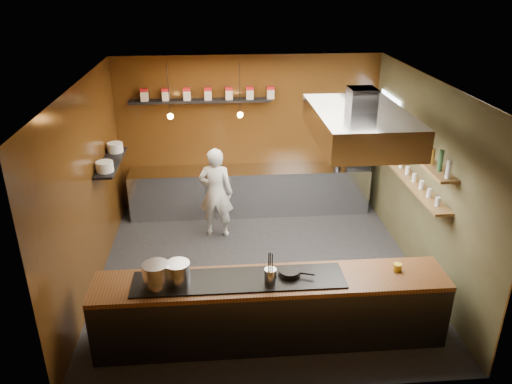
{
  "coord_description": "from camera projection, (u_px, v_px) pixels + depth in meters",
  "views": [
    {
      "loc": [
        -0.61,
        -6.73,
        4.41
      ],
      "look_at": [
        -0.03,
        0.4,
        1.21
      ],
      "focal_mm": 35.0,
      "sensor_mm": 36.0,
      "label": 1
    }
  ],
  "objects": [
    {
      "name": "stockpot_large",
      "position": [
        156.0,
        275.0,
        5.9
      ],
      "size": [
        0.42,
        0.42,
        0.31
      ],
      "primitive_type": "cylinder",
      "rotation": [
        0.0,
        0.0,
        0.43
      ],
      "color": "silver",
      "rests_on": "pass_counter"
    },
    {
      "name": "ceiling",
      "position": [
        260.0,
        83.0,
        6.75
      ],
      "size": [
        5.0,
        5.0,
        0.0
      ],
      "primitive_type": "plane",
      "rotation": [
        3.14,
        0.0,
        0.0
      ],
      "color": "silver",
      "rests_on": "back_wall"
    },
    {
      "name": "frying_pan",
      "position": [
        290.0,
        273.0,
        6.17
      ],
      "size": [
        0.44,
        0.28,
        0.07
      ],
      "color": "black",
      "rests_on": "pass_counter"
    },
    {
      "name": "right_wall",
      "position": [
        424.0,
        180.0,
        7.54
      ],
      "size": [
        0.0,
        5.0,
        5.0
      ],
      "primitive_type": "plane",
      "rotation": [
        1.57,
        0.0,
        -1.57
      ],
      "color": "#413D25",
      "rests_on": "ground"
    },
    {
      "name": "espresso_machine",
      "position": [
        359.0,
        156.0,
        9.6
      ],
      "size": [
        0.52,
        0.5,
        0.45
      ],
      "primitive_type": "cube",
      "rotation": [
        0.0,
        0.0,
        -0.18
      ],
      "color": "black",
      "rests_on": "prep_counter"
    },
    {
      "name": "plate_shelf",
      "position": [
        111.0,
        162.0,
        8.08
      ],
      "size": [
        0.3,
        1.4,
        0.04
      ],
      "primitive_type": "cube",
      "color": "black",
      "rests_on": "left_wall"
    },
    {
      "name": "bottle_shelf_upper",
      "position": [
        410.0,
        147.0,
        7.63
      ],
      "size": [
        0.26,
        2.8,
        0.04
      ],
      "primitive_type": "cube",
      "color": "brown",
      "rests_on": "right_wall"
    },
    {
      "name": "pendant_right",
      "position": [
        240.0,
        112.0,
        8.63
      ],
      "size": [
        0.1,
        0.1,
        0.95
      ],
      "color": "black",
      "rests_on": "ceiling"
    },
    {
      "name": "prep_counter",
      "position": [
        250.0,
        190.0,
        9.76
      ],
      "size": [
        4.6,
        0.65,
        0.9
      ],
      "primitive_type": "cube",
      "color": "silver",
      "rests_on": "floor"
    },
    {
      "name": "wine_glasses",
      "position": [
        407.0,
        170.0,
        7.79
      ],
      "size": [
        0.07,
        2.37,
        0.13
      ],
      "color": "silver",
      "rests_on": "bottle_shelf_lower"
    },
    {
      "name": "chef",
      "position": [
        216.0,
        193.0,
        8.74
      ],
      "size": [
        0.66,
        0.49,
        1.65
      ],
      "primitive_type": "imported",
      "rotation": [
        0.0,
        0.0,
        2.98
      ],
      "color": "silver",
      "rests_on": "floor"
    },
    {
      "name": "extractor_hood",
      "position": [
        359.0,
        125.0,
        6.68
      ],
      "size": [
        1.2,
        2.0,
        0.72
      ],
      "color": "#38383D",
      "rests_on": "ceiling"
    },
    {
      "name": "utensil_crock",
      "position": [
        270.0,
        276.0,
        6.0
      ],
      "size": [
        0.18,
        0.18,
        0.19
      ],
      "primitive_type": "cylinder",
      "rotation": [
        0.0,
        0.0,
        0.25
      ],
      "color": "#B9BCC1",
      "rests_on": "pass_counter"
    },
    {
      "name": "pass_counter",
      "position": [
        271.0,
        309.0,
        6.33
      ],
      "size": [
        4.4,
        0.72,
        0.94
      ],
      "color": "#38383D",
      "rests_on": "floor"
    },
    {
      "name": "plate_stacks",
      "position": [
        110.0,
        157.0,
        8.04
      ],
      "size": [
        0.26,
        1.16,
        0.16
      ],
      "color": "white",
      "rests_on": "plate_shelf"
    },
    {
      "name": "window_pane",
      "position": [
        388.0,
        123.0,
        8.92
      ],
      "size": [
        0.0,
        1.0,
        1.0
      ],
      "primitive_type": "plane",
      "rotation": [
        1.57,
        0.0,
        -1.57
      ],
      "color": "white",
      "rests_on": "right_wall"
    },
    {
      "name": "floor",
      "position": [
        260.0,
        271.0,
        7.97
      ],
      "size": [
        5.0,
        5.0,
        0.0
      ],
      "primitive_type": "plane",
      "color": "black",
      "rests_on": "ground"
    },
    {
      "name": "tin_shelf",
      "position": [
        200.0,
        101.0,
        9.15
      ],
      "size": [
        2.6,
        0.26,
        0.04
      ],
      "primitive_type": "cube",
      "color": "black",
      "rests_on": "back_wall"
    },
    {
      "name": "bottle_shelf_lower",
      "position": [
        407.0,
        175.0,
        7.83
      ],
      "size": [
        0.26,
        2.8,
        0.04
      ],
      "primitive_type": "cube",
      "color": "brown",
      "rests_on": "right_wall"
    },
    {
      "name": "back_wall",
      "position": [
        249.0,
        134.0,
        9.63
      ],
      "size": [
        5.0,
        0.0,
        5.0
      ],
      "primitive_type": "plane",
      "rotation": [
        1.57,
        0.0,
        0.0
      ],
      "color": "#3F1F0B",
      "rests_on": "ground"
    },
    {
      "name": "stockpot_small",
      "position": [
        178.0,
        273.0,
        5.98
      ],
      "size": [
        0.38,
        0.38,
        0.28
      ],
      "primitive_type": "cylinder",
      "rotation": [
        0.0,
        0.0,
        0.33
      ],
      "color": "#B1B4B8",
      "rests_on": "pass_counter"
    },
    {
      "name": "left_wall",
      "position": [
        87.0,
        190.0,
        7.17
      ],
      "size": [
        0.0,
        5.0,
        5.0
      ],
      "primitive_type": "plane",
      "rotation": [
        1.57,
        0.0,
        1.57
      ],
      "color": "#3F1F0B",
      "rests_on": "ground"
    },
    {
      "name": "butter_jar",
      "position": [
        397.0,
        267.0,
        6.3
      ],
      "size": [
        0.14,
        0.14,
        0.1
      ],
      "primitive_type": "cylinder",
      "rotation": [
        0.0,
        0.0,
        0.32
      ],
      "color": "gold",
      "rests_on": "pass_counter"
    },
    {
      "name": "pendant_left",
      "position": [
        170.0,
        113.0,
        8.54
      ],
      "size": [
        0.1,
        0.1,
        0.95
      ],
      "color": "black",
      "rests_on": "ceiling"
    },
    {
      "name": "storage_tins",
      "position": [
        208.0,
        94.0,
        9.11
      ],
      "size": [
        2.43,
        0.13,
        0.22
      ],
      "color": "beige",
      "rests_on": "tin_shelf"
    },
    {
      "name": "bottles",
      "position": [
        412.0,
        138.0,
        7.58
      ],
      "size": [
        0.06,
        2.66,
        0.24
      ],
      "color": "silver",
      "rests_on": "bottle_shelf_upper"
    }
  ]
}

